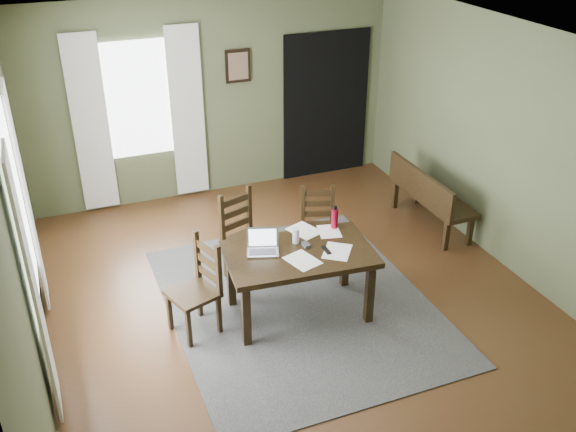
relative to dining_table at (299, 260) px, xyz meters
name	(u,v)px	position (x,y,z in m)	size (l,w,h in m)	color
ground	(299,304)	(0.06, 0.14, -0.65)	(5.00, 6.00, 0.01)	#492C16
room_shell	(300,144)	(0.06, 0.14, 1.16)	(5.02, 6.02, 2.71)	#545D3C
rug	(299,303)	(0.06, 0.14, -0.64)	(2.60, 3.20, 0.01)	#3F3F3F
dining_table	(299,260)	(0.00, 0.00, 0.00)	(1.51, 0.99, 0.72)	black
chair_end	(197,289)	(-1.01, 0.11, -0.16)	(0.54, 0.54, 0.98)	black
chair_back_left	(245,237)	(-0.29, 0.86, -0.15)	(0.56, 0.56, 1.00)	black
chair_back_right	(318,226)	(0.60, 0.88, -0.20)	(0.50, 0.50, 0.90)	black
bench	(428,193)	(2.20, 1.10, -0.17)	(0.45, 1.39, 0.79)	black
laptop	(263,245)	(-0.32, 0.16, 0.14)	(0.37, 0.33, 0.21)	#B7B7BC
computer_mouse	(306,245)	(0.10, 0.07, 0.11)	(0.06, 0.10, 0.03)	#3F3F42
tv_remote	(326,250)	(0.25, -0.08, 0.10)	(0.04, 0.16, 0.02)	black
drinking_glass	(296,236)	(0.04, 0.18, 0.17)	(0.07, 0.07, 0.16)	silver
water_bottle	(335,218)	(0.53, 0.31, 0.20)	(0.10, 0.10, 0.25)	#A30C2A
paper_b	(337,251)	(0.35, -0.13, 0.09)	(0.25, 0.33, 0.00)	white
paper_c	(304,231)	(0.21, 0.37, 0.09)	(0.25, 0.33, 0.00)	white
paper_d	(329,231)	(0.44, 0.26, 0.09)	(0.22, 0.28, 0.00)	white
paper_e	(302,260)	(-0.03, -0.16, 0.09)	(0.25, 0.33, 0.00)	white
window_left	(21,215)	(-2.41, 0.34, 0.81)	(0.01, 1.30, 1.70)	white
window_back	(138,100)	(-0.94, 3.11, 0.81)	(1.00, 0.01, 1.50)	white
curtain_left_near	(35,290)	(-2.38, -0.48, 0.56)	(0.03, 0.48, 2.30)	silver
curtain_left_far	(27,200)	(-2.38, 1.16, 0.56)	(0.03, 0.48, 2.30)	silver
curtain_back_left	(91,125)	(-1.56, 3.08, 0.56)	(0.44, 0.03, 2.30)	silver
curtain_back_right	(187,113)	(-0.32, 3.08, 0.56)	(0.44, 0.03, 2.30)	silver
framed_picture	(238,66)	(0.41, 3.11, 1.11)	(0.34, 0.03, 0.44)	black
doorway_back	(326,105)	(1.71, 3.11, 0.41)	(1.30, 0.03, 2.10)	black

